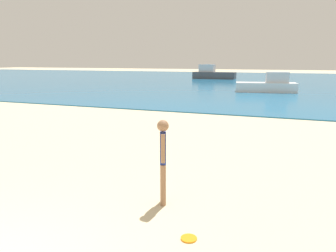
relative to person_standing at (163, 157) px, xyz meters
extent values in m
cube|color=#1E6B9E|center=(-1.54, 40.88, -0.93)|extent=(160.00, 60.00, 0.06)
cylinder|color=#936B4C|center=(0.03, -0.07, -0.55)|extent=(0.11, 0.11, 0.83)
cylinder|color=#936B4C|center=(-0.03, 0.07, -0.55)|extent=(0.11, 0.11, 0.83)
cube|color=#233899|center=(0.00, 0.00, 0.18)|extent=(0.18, 0.22, 0.62)
sphere|color=#936B4C|center=(0.00, 0.00, 0.62)|extent=(0.22, 0.22, 0.22)
cylinder|color=#936B4C|center=(0.06, -0.14, 0.21)|extent=(0.08, 0.08, 0.55)
cylinder|color=#936B4C|center=(-0.06, 0.14, 0.21)|extent=(0.08, 0.08, 0.55)
cylinder|color=orange|center=(0.87, -1.07, -0.95)|extent=(0.26, 0.26, 0.03)
cube|color=white|center=(0.17, 24.06, -0.49)|extent=(5.32, 2.41, 0.82)
cube|color=silver|center=(1.08, 24.20, 0.38)|extent=(2.00, 1.42, 0.92)
cube|color=#4C4C51|center=(-8.68, 42.78, -0.40)|extent=(6.32, 2.11, 1.01)
cube|color=silver|center=(-9.82, 42.79, 0.67)|extent=(2.29, 1.44, 1.13)
camera|label=1|loc=(2.21, -5.55, 1.84)|focal=34.41mm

